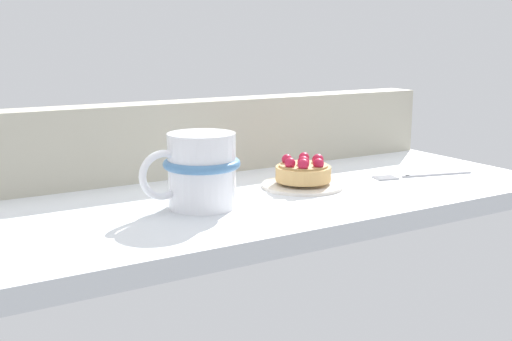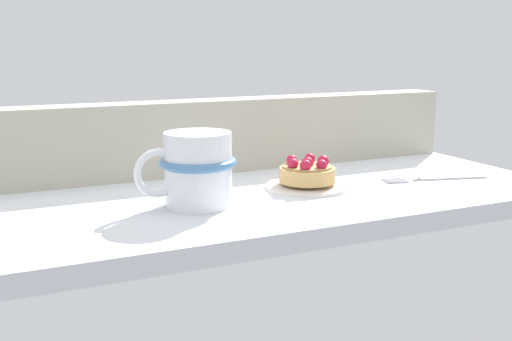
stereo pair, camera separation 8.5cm
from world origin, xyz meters
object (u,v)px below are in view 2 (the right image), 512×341
Objects in this scene: dessert_plate at (307,185)px; raspberry_tart at (307,172)px; coffee_mug at (197,169)px; dessert_fork at (435,178)px.

dessert_plate is 1.96cm from raspberry_tart.
raspberry_tart reaches higher than dessert_plate.
dessert_fork is at bearing -1.86° from coffee_mug.
coffee_mug is at bearing -171.95° from dessert_plate.
dessert_plate is 20.74cm from dessert_fork.
coffee_mug is at bearing 178.14° from dessert_fork.
raspberry_tart is at bearing 8.02° from coffee_mug.
raspberry_tart is 0.49× the size of dessert_fork.
dessert_plate is 18.59cm from coffee_mug.
dessert_fork is (20.39, -3.76, -0.14)cm from dessert_plate.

